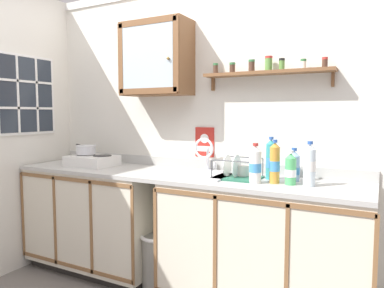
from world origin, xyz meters
The scene contains 21 objects.
back_wall centered at (0.00, 0.72, 1.24)m, with size 3.44×0.07×2.47m.
lower_cabinet_run centered at (-0.79, 0.40, 0.45)m, with size 1.24×0.60×0.89m.
lower_cabinet_run_right centered at (0.70, 0.40, 0.45)m, with size 1.41×0.60×0.89m.
countertop centered at (0.00, 0.40, 0.91)m, with size 2.80×0.62×0.03m, color #B2B2AD.
backsplash centered at (0.00, 0.68, 0.96)m, with size 2.80×0.02×0.08m, color #B2B2AD.
sink centered at (0.16, 0.44, 0.90)m, with size 0.55×0.46×0.38m.
hot_plate_stove centered at (-0.84, 0.40, 0.97)m, with size 0.40×0.31×0.09m.
saucepan centered at (-0.94, 0.43, 1.06)m, with size 0.33×0.23×0.08m.
bottle_water_blue_0 centered at (0.88, 0.50, 1.02)m, with size 0.08×0.08×0.23m.
bottle_soda_green_1 centered at (0.89, 0.36, 1.02)m, with size 0.07×0.07×0.22m.
bottle_juice_amber_2 centered at (0.78, 0.36, 1.05)m, with size 0.07×0.07×0.29m.
bottle_detergent_teal_3 centered at (0.72, 0.49, 1.06)m, with size 0.07×0.07×0.30m.
bottle_opaque_white_4 centered at (0.67, 0.30, 1.04)m, with size 0.08×0.08×0.27m.
bottle_water_clear_5 centered at (1.00, 0.37, 1.06)m, with size 0.08×0.08×0.29m.
dish_rack centered at (0.50, 0.41, 0.96)m, with size 0.32×0.26×0.17m.
mug centered at (0.52, 0.47, 0.97)m, with size 0.13×0.09×0.09m.
wall_cabinet centered at (-0.27, 0.55, 1.83)m, with size 0.58×0.30×0.60m.
spice_shelf centered at (0.64, 0.62, 1.69)m, with size 0.96×0.14×0.23m.
warning_sign centered at (0.11, 0.69, 1.14)m, with size 0.17×0.01×0.24m.
window centered at (-1.41, 0.20, 1.55)m, with size 0.03×0.58×0.71m.
trash_bin centered at (-0.09, 0.32, 0.24)m, with size 0.32×0.32×0.46m.
Camera 1 is at (1.40, -1.97, 1.38)m, focal length 33.78 mm.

